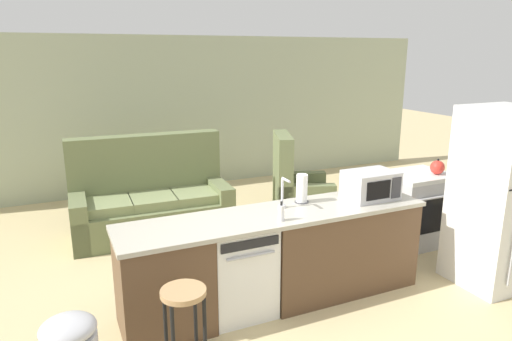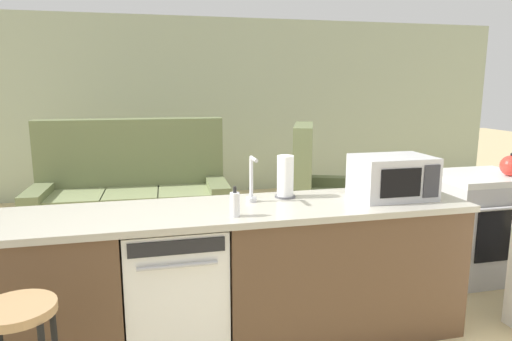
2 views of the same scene
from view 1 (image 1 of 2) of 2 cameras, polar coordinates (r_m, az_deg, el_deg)
ground_plane at (r=4.52m, az=0.78°, el=-16.36°), size 24.00×24.00×0.00m
wall_back at (r=8.02m, az=-10.12°, el=7.01°), size 10.00×0.06×2.60m
kitchen_counter at (r=4.42m, az=3.67°, el=-11.00°), size 2.94×0.66×0.90m
dishwasher at (r=4.23m, az=-2.33°, el=-12.18°), size 0.58×0.61×0.84m
stove_range at (r=6.00m, az=19.28°, el=-4.47°), size 0.76×0.68×0.90m
refrigerator at (r=5.17m, az=28.01°, el=-3.04°), size 0.72×0.73×1.82m
microwave at (r=4.70m, az=14.13°, el=-1.76°), size 0.50×0.37×0.28m
sink_faucet at (r=4.28m, az=3.39°, el=-3.06°), size 0.07×0.18×0.30m
paper_towel_roll at (r=4.46m, az=5.75°, el=-2.30°), size 0.14×0.14×0.28m
soap_bottle at (r=3.98m, az=3.18°, el=-5.29°), size 0.06×0.06×0.18m
kettle at (r=5.89m, az=21.74°, el=0.37°), size 0.21×0.17×0.19m
bar_stool at (r=3.39m, az=-8.95°, el=-17.53°), size 0.32×0.32×0.74m
couch at (r=6.21m, az=-13.02°, el=-3.92°), size 2.03×0.97×1.27m
armchair at (r=6.69m, az=5.02°, el=-2.64°), size 1.05×1.08×1.20m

